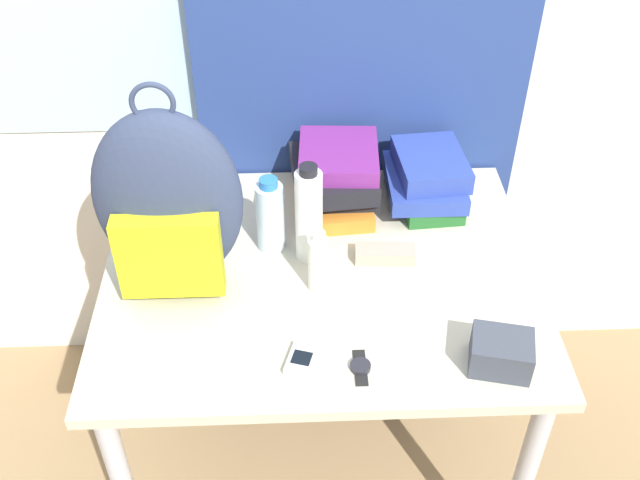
{
  "coord_description": "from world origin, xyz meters",
  "views": [
    {
      "loc": [
        -0.05,
        -0.94,
        2.03
      ],
      "look_at": [
        0.0,
        0.43,
        0.88
      ],
      "focal_mm": 42.0,
      "sensor_mm": 36.0,
      "label": 1
    }
  ],
  "objects_px": {
    "backpack": "(168,206)",
    "sunscreen_bottle": "(319,263)",
    "sports_bottle": "(309,215)",
    "book_stack_left": "(335,177)",
    "book_stack_center": "(427,178)",
    "sunglasses_case": "(385,254)",
    "water_bottle": "(270,216)",
    "camera_pouch": "(501,353)",
    "cell_phone": "(302,360)",
    "wristwatch": "(360,367)"
  },
  "relations": [
    {
      "from": "backpack",
      "to": "sunscreen_bottle",
      "type": "bearing_deg",
      "value": -7.39
    },
    {
      "from": "sports_bottle",
      "to": "backpack",
      "type": "bearing_deg",
      "value": -166.81
    },
    {
      "from": "book_stack_left",
      "to": "backpack",
      "type": "bearing_deg",
      "value": -143.3
    },
    {
      "from": "book_stack_center",
      "to": "sunglasses_case",
      "type": "xyz_separation_m",
      "value": [
        -0.14,
        -0.25,
        -0.05
      ]
    },
    {
      "from": "water_bottle",
      "to": "camera_pouch",
      "type": "relative_size",
      "value": 1.41
    },
    {
      "from": "book_stack_center",
      "to": "water_bottle",
      "type": "height_order",
      "value": "water_bottle"
    },
    {
      "from": "water_bottle",
      "to": "camera_pouch",
      "type": "bearing_deg",
      "value": -40.01
    },
    {
      "from": "book_stack_center",
      "to": "sunscreen_bottle",
      "type": "distance_m",
      "value": 0.46
    },
    {
      "from": "sunscreen_bottle",
      "to": "cell_phone",
      "type": "relative_size",
      "value": 1.71
    },
    {
      "from": "book_stack_left",
      "to": "camera_pouch",
      "type": "height_order",
      "value": "book_stack_left"
    },
    {
      "from": "sunscreen_bottle",
      "to": "camera_pouch",
      "type": "distance_m",
      "value": 0.46
    },
    {
      "from": "camera_pouch",
      "to": "water_bottle",
      "type": "bearing_deg",
      "value": 139.99
    },
    {
      "from": "sunglasses_case",
      "to": "camera_pouch",
      "type": "relative_size",
      "value": 1.02
    },
    {
      "from": "book_stack_center",
      "to": "sports_bottle",
      "type": "height_order",
      "value": "sports_bottle"
    },
    {
      "from": "book_stack_center",
      "to": "sunglasses_case",
      "type": "relative_size",
      "value": 1.81
    },
    {
      "from": "backpack",
      "to": "book_stack_center",
      "type": "distance_m",
      "value": 0.73
    },
    {
      "from": "book_stack_left",
      "to": "cell_phone",
      "type": "xyz_separation_m",
      "value": [
        -0.1,
        -0.57,
        -0.08
      ]
    },
    {
      "from": "sports_bottle",
      "to": "wristwatch",
      "type": "xyz_separation_m",
      "value": [
        0.1,
        -0.37,
        -0.13
      ]
    },
    {
      "from": "cell_phone",
      "to": "sunglasses_case",
      "type": "height_order",
      "value": "sunglasses_case"
    },
    {
      "from": "book_stack_center",
      "to": "sunscreen_bottle",
      "type": "height_order",
      "value": "sunscreen_bottle"
    },
    {
      "from": "book_stack_left",
      "to": "wristwatch",
      "type": "height_order",
      "value": "book_stack_left"
    },
    {
      "from": "backpack",
      "to": "wristwatch",
      "type": "xyz_separation_m",
      "value": [
        0.42,
        -0.3,
        -0.22
      ]
    },
    {
      "from": "book_stack_left",
      "to": "camera_pouch",
      "type": "bearing_deg",
      "value": -61.45
    },
    {
      "from": "book_stack_left",
      "to": "sunglasses_case",
      "type": "height_order",
      "value": "book_stack_left"
    },
    {
      "from": "book_stack_left",
      "to": "sports_bottle",
      "type": "bearing_deg",
      "value": -109.02
    },
    {
      "from": "book_stack_left",
      "to": "cell_phone",
      "type": "bearing_deg",
      "value": -100.11
    },
    {
      "from": "water_bottle",
      "to": "cell_phone",
      "type": "bearing_deg",
      "value": -80.06
    },
    {
      "from": "water_bottle",
      "to": "cell_phone",
      "type": "height_order",
      "value": "water_bottle"
    },
    {
      "from": "water_bottle",
      "to": "cell_phone",
      "type": "xyz_separation_m",
      "value": [
        0.07,
        -0.39,
        -0.09
      ]
    },
    {
      "from": "book_stack_left",
      "to": "water_bottle",
      "type": "distance_m",
      "value": 0.25
    },
    {
      "from": "wristwatch",
      "to": "backpack",
      "type": "bearing_deg",
      "value": 144.31
    },
    {
      "from": "book_stack_center",
      "to": "wristwatch",
      "type": "xyz_separation_m",
      "value": [
        -0.23,
        -0.6,
        -0.07
      ]
    },
    {
      "from": "wristwatch",
      "to": "book_stack_left",
      "type": "bearing_deg",
      "value": 92.3
    },
    {
      "from": "sunglasses_case",
      "to": "wristwatch",
      "type": "height_order",
      "value": "sunglasses_case"
    },
    {
      "from": "sunglasses_case",
      "to": "wristwatch",
      "type": "bearing_deg",
      "value": -104.42
    },
    {
      "from": "cell_phone",
      "to": "sunglasses_case",
      "type": "xyz_separation_m",
      "value": [
        0.22,
        0.33,
        0.01
      ]
    },
    {
      "from": "sunglasses_case",
      "to": "backpack",
      "type": "bearing_deg",
      "value": -174.21
    },
    {
      "from": "backpack",
      "to": "sports_bottle",
      "type": "height_order",
      "value": "backpack"
    },
    {
      "from": "cell_phone",
      "to": "book_stack_left",
      "type": "bearing_deg",
      "value": 79.89
    },
    {
      "from": "backpack",
      "to": "cell_phone",
      "type": "relative_size",
      "value": 5.31
    },
    {
      "from": "backpack",
      "to": "camera_pouch",
      "type": "distance_m",
      "value": 0.8
    },
    {
      "from": "sunglasses_case",
      "to": "cell_phone",
      "type": "bearing_deg",
      "value": -123.17
    },
    {
      "from": "book_stack_left",
      "to": "sunscreen_bottle",
      "type": "distance_m",
      "value": 0.34
    },
    {
      "from": "backpack",
      "to": "camera_pouch",
      "type": "bearing_deg",
      "value": -22.81
    },
    {
      "from": "book_stack_left",
      "to": "wristwatch",
      "type": "distance_m",
      "value": 0.6
    },
    {
      "from": "backpack",
      "to": "sunscreen_bottle",
      "type": "xyz_separation_m",
      "value": [
        0.34,
        -0.04,
        -0.15
      ]
    },
    {
      "from": "sunscreen_bottle",
      "to": "cell_phone",
      "type": "height_order",
      "value": "sunscreen_bottle"
    },
    {
      "from": "book_stack_left",
      "to": "water_bottle",
      "type": "xyz_separation_m",
      "value": [
        -0.17,
        -0.18,
        0.01
      ]
    },
    {
      "from": "backpack",
      "to": "sunglasses_case",
      "type": "xyz_separation_m",
      "value": [
        0.51,
        0.05,
        -0.21
      ]
    },
    {
      "from": "water_bottle",
      "to": "book_stack_left",
      "type": "bearing_deg",
      "value": 46.45
    }
  ]
}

